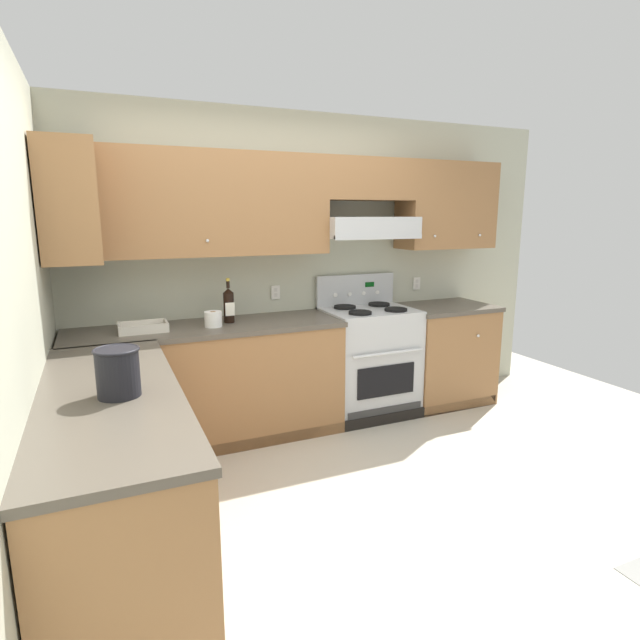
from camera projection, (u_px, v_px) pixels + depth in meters
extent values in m
plane|color=#B2AA99|center=(344.00, 505.00, 3.08)|extent=(7.04, 7.04, 0.00)
cube|color=#B7BAA3|center=(310.00, 267.00, 4.46)|extent=(4.68, 0.12, 2.55)
cube|color=olive|center=(201.00, 204.00, 3.75)|extent=(1.94, 0.34, 0.76)
cube|color=olive|center=(447.00, 206.00, 4.62)|extent=(0.89, 0.34, 0.76)
cube|color=olive|center=(365.00, 179.00, 4.25)|extent=(0.80, 0.34, 0.34)
cube|color=#B7BABC|center=(366.00, 227.00, 4.29)|extent=(0.80, 0.46, 0.17)
cube|color=#B7BABC|center=(379.00, 237.00, 4.11)|extent=(0.80, 0.03, 0.04)
sphere|color=silver|center=(207.00, 241.00, 3.64)|extent=(0.02, 0.02, 0.02)
sphere|color=silver|center=(435.00, 236.00, 4.42)|extent=(0.02, 0.02, 0.02)
sphere|color=silver|center=(480.00, 235.00, 4.61)|extent=(0.02, 0.02, 0.02)
cube|color=silver|center=(276.00, 292.00, 4.29)|extent=(0.08, 0.01, 0.12)
cube|color=silver|center=(276.00, 290.00, 4.29)|extent=(0.03, 0.00, 0.03)
cube|color=silver|center=(276.00, 295.00, 4.29)|extent=(0.03, 0.00, 0.03)
cube|color=silver|center=(417.00, 283.00, 4.85)|extent=(0.08, 0.01, 0.12)
cube|color=silver|center=(417.00, 281.00, 4.84)|extent=(0.03, 0.00, 0.03)
cube|color=silver|center=(417.00, 286.00, 4.85)|extent=(0.03, 0.00, 0.03)
cube|color=#B7BAA3|center=(11.00, 317.00, 2.28)|extent=(0.12, 4.00, 2.55)
cube|color=olive|center=(69.00, 202.00, 3.25)|extent=(0.34, 0.64, 0.76)
cube|color=olive|center=(210.00, 386.00, 3.90)|extent=(2.00, 0.61, 0.87)
cube|color=#51493F|center=(208.00, 328.00, 3.81)|extent=(2.03, 0.63, 0.04)
cube|color=olive|center=(443.00, 355.00, 4.76)|extent=(0.81, 0.61, 0.87)
cube|color=#51493F|center=(446.00, 307.00, 4.66)|extent=(0.83, 0.63, 0.04)
cube|color=black|center=(319.00, 430.00, 4.05)|extent=(3.54, 0.06, 0.09)
sphere|color=silver|center=(159.00, 373.00, 3.41)|extent=(0.03, 0.03, 0.03)
sphere|color=silver|center=(478.00, 336.00, 4.47)|extent=(0.03, 0.03, 0.03)
cube|color=olive|center=(118.00, 482.00, 2.50)|extent=(0.61, 1.89, 0.87)
cube|color=#51493F|center=(110.00, 394.00, 2.41)|extent=(0.63, 1.91, 0.04)
cube|color=black|center=(179.00, 539.00, 2.69)|extent=(0.06, 1.85, 0.09)
cube|color=#B7BABC|center=(369.00, 363.00, 4.45)|extent=(0.76, 0.58, 0.91)
cube|color=black|center=(386.00, 381.00, 4.20)|extent=(0.53, 0.01, 0.26)
cylinder|color=silver|center=(388.00, 353.00, 4.13)|extent=(0.65, 0.02, 0.02)
cube|color=#333333|center=(385.00, 413.00, 4.26)|extent=(0.70, 0.01, 0.11)
cube|color=#B7BABC|center=(370.00, 311.00, 4.35)|extent=(0.76, 0.58, 0.02)
cube|color=#B7BABC|center=(355.00, 291.00, 4.57)|extent=(0.76, 0.04, 0.29)
cube|color=#053F0C|center=(370.00, 284.00, 4.60)|extent=(0.09, 0.01, 0.04)
cylinder|color=black|center=(360.00, 313.00, 4.16)|extent=(0.19, 0.19, 0.02)
cylinder|color=black|center=(360.00, 313.00, 4.16)|extent=(0.07, 0.07, 0.01)
cylinder|color=black|center=(396.00, 310.00, 4.29)|extent=(0.19, 0.19, 0.02)
cylinder|color=black|center=(396.00, 310.00, 4.29)|extent=(0.07, 0.07, 0.01)
cylinder|color=black|center=(345.00, 307.00, 4.41)|extent=(0.19, 0.19, 0.02)
cylinder|color=black|center=(345.00, 308.00, 4.41)|extent=(0.07, 0.07, 0.01)
cylinder|color=black|center=(379.00, 304.00, 4.54)|extent=(0.19, 0.19, 0.02)
cylinder|color=black|center=(379.00, 305.00, 4.54)|extent=(0.07, 0.07, 0.01)
cylinder|color=white|center=(335.00, 295.00, 4.48)|extent=(0.04, 0.02, 0.04)
cylinder|color=white|center=(350.00, 294.00, 4.53)|extent=(0.04, 0.02, 0.04)
cylinder|color=white|center=(363.00, 293.00, 4.59)|extent=(0.04, 0.02, 0.04)
cylinder|color=white|center=(377.00, 292.00, 4.64)|extent=(0.04, 0.02, 0.04)
cylinder|color=black|center=(229.00, 308.00, 3.90)|extent=(0.08, 0.08, 0.23)
cone|color=black|center=(228.00, 291.00, 3.87)|extent=(0.08, 0.08, 0.04)
cylinder|color=black|center=(228.00, 283.00, 3.86)|extent=(0.03, 0.03, 0.08)
cylinder|color=gold|center=(228.00, 280.00, 3.85)|extent=(0.03, 0.03, 0.02)
cube|color=silver|center=(230.00, 309.00, 3.86)|extent=(0.07, 0.00, 0.10)
cube|color=beige|center=(143.00, 330.00, 3.61)|extent=(0.27, 0.17, 0.02)
cube|color=beige|center=(144.00, 330.00, 3.52)|extent=(0.33, 0.01, 0.07)
cube|color=beige|center=(142.00, 324.00, 3.70)|extent=(0.33, 0.01, 0.07)
cube|color=beige|center=(119.00, 329.00, 3.54)|extent=(0.01, 0.18, 0.07)
cube|color=beige|center=(166.00, 325.00, 3.67)|extent=(0.01, 0.18, 0.07)
cylinder|color=black|center=(118.00, 373.00, 2.31)|extent=(0.19, 0.19, 0.22)
torus|color=black|center=(116.00, 350.00, 2.29)|extent=(0.20, 0.20, 0.01)
cylinder|color=white|center=(213.00, 319.00, 3.76)|extent=(0.13, 0.13, 0.11)
cylinder|color=#9E7A51|center=(213.00, 312.00, 3.75)|extent=(0.04, 0.04, 0.01)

